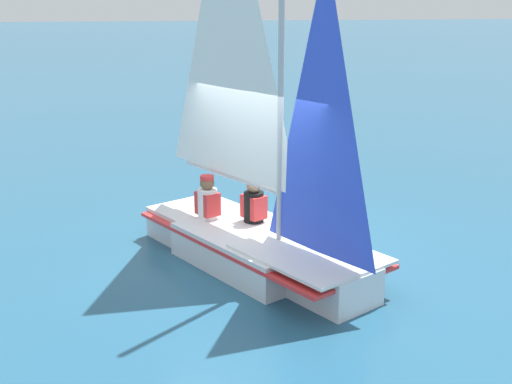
# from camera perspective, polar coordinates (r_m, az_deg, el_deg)

# --- Properties ---
(ground_plane) EXTENTS (260.00, 260.00, 0.00)m
(ground_plane) POSITION_cam_1_polar(r_m,az_deg,el_deg) (9.42, -0.00, -6.39)
(ground_plane) COLOR #235675
(sailboat_main) EXTENTS (3.11, 4.25, 5.67)m
(sailboat_main) POSITION_cam_1_polar(r_m,az_deg,el_deg) (9.16, -0.17, -1.56)
(sailboat_main) COLOR silver
(sailboat_main) RESTS_ON ground_plane
(sailor_helm) EXTENTS (0.40, 0.42, 1.16)m
(sailor_helm) POSITION_cam_1_polar(r_m,az_deg,el_deg) (9.63, -0.21, -1.84)
(sailor_helm) COLOR black
(sailor_helm) RESTS_ON ground_plane
(sailor_crew) EXTENTS (0.40, 0.42, 1.16)m
(sailor_crew) POSITION_cam_1_polar(r_m,az_deg,el_deg) (9.80, -4.32, -1.56)
(sailor_crew) COLOR black
(sailor_crew) RESTS_ON ground_plane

